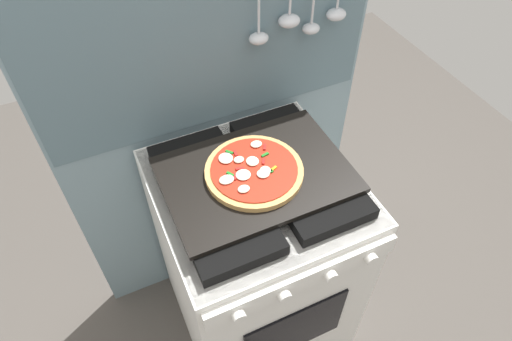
# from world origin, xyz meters

# --- Properties ---
(ground_plane) EXTENTS (4.00, 4.00, 0.00)m
(ground_plane) POSITION_xyz_m (0.00, 0.00, 0.00)
(ground_plane) COLOR #4C4742
(kitchen_backsplash) EXTENTS (1.10, 0.09, 1.55)m
(kitchen_backsplash) POSITION_xyz_m (0.00, 0.33, 0.79)
(kitchen_backsplash) COLOR #7A939E
(kitchen_backsplash) RESTS_ON ground_plane
(stove) EXTENTS (0.60, 0.64, 0.90)m
(stove) POSITION_xyz_m (-0.00, -0.00, 0.45)
(stove) COLOR white
(stove) RESTS_ON ground_plane
(baking_tray) EXTENTS (0.54, 0.38, 0.02)m
(baking_tray) POSITION_xyz_m (0.00, 0.00, 0.91)
(baking_tray) COLOR black
(baking_tray) RESTS_ON stove
(pizza_left) EXTENTS (0.29, 0.29, 0.03)m
(pizza_left) POSITION_xyz_m (-0.01, -0.00, 0.93)
(pizza_left) COLOR tan
(pizza_left) RESTS_ON baking_tray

